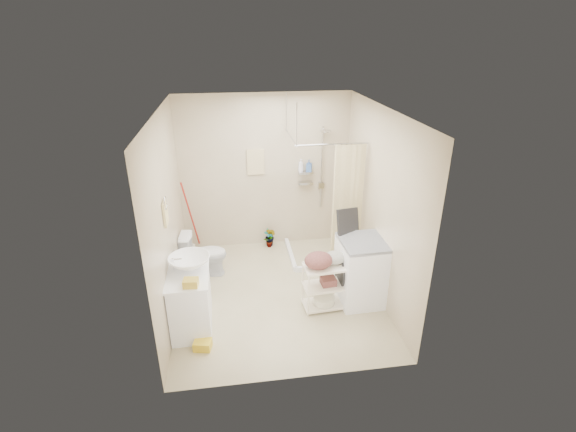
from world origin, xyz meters
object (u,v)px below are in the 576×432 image
at_px(toilet, 204,254).
at_px(washing_machine, 362,271).
at_px(vanity, 191,298).
at_px(laundry_rack, 325,283).

height_order(toilet, washing_machine, washing_machine).
relative_size(vanity, laundry_rack, 1.16).
xyz_separation_m(vanity, toilet, (0.12, 1.22, -0.05)).
xyz_separation_m(vanity, washing_machine, (2.30, 0.21, 0.06)).
distance_m(vanity, toilet, 1.22).
relative_size(toilet, laundry_rack, 0.88).
distance_m(washing_machine, laundry_rack, 0.57).
xyz_separation_m(toilet, washing_machine, (2.18, -1.00, 0.12)).
bearing_deg(laundry_rack, toilet, 141.42).
xyz_separation_m(washing_machine, laundry_rack, (-0.55, -0.11, -0.07)).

